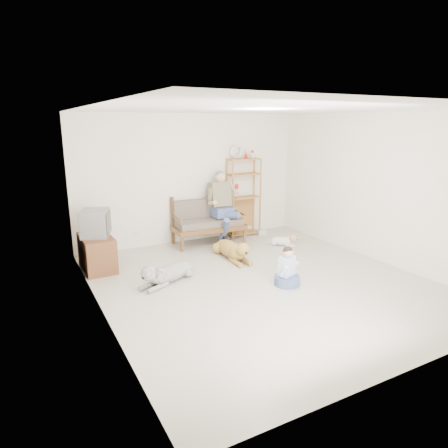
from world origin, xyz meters
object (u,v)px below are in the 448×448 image
loveseat (207,221)px  tv_stand (97,253)px  etagere (244,196)px  golden_retriever (233,250)px

loveseat → tv_stand: loveseat is taller
loveseat → etagere: (0.99, 0.16, 0.41)m
etagere → tv_stand: (-3.41, -0.71, -0.60)m
etagere → golden_retriever: 1.84m
etagere → tv_stand: bearing=-168.2°
loveseat → golden_retriever: size_ratio=1.11×
loveseat → tv_stand: bearing=-163.2°
golden_retriever → etagere: bearing=55.6°
tv_stand → etagere: bearing=10.7°
loveseat → etagere: bearing=13.0°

